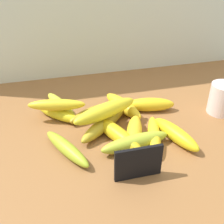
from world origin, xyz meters
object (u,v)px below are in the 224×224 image
coffee_mug (224,99)px  banana_3 (134,132)px  banana_6 (150,105)px  banana_2 (135,142)px  banana_13 (105,110)px  banana_7 (176,134)px  banana_12 (57,105)px  banana_1 (61,106)px  banana_8 (58,113)px  banana_10 (105,124)px  banana_4 (116,133)px  banana_5 (92,113)px  banana_9 (123,106)px  chalkboard_sign (138,164)px  banana_0 (67,148)px  banana_11 (154,135)px

coffee_mug → banana_3: bearing=-169.3°
banana_6 → banana_2: bearing=-121.6°
banana_2 → banana_13: bearing=116.7°
banana_6 → banana_13: size_ratio=0.76×
banana_7 → banana_13: (-17.02, 10.03, 4.07)cm
coffee_mug → banana_6: (-21.48, 6.65, -2.59)cm
banana_7 → banana_12: banana_12 is taller
banana_1 → banana_8: banana_8 is taller
banana_13 → banana_10: bearing=-108.6°
banana_4 → banana_5: bearing=110.0°
banana_5 → banana_7: banana_7 is taller
banana_4 → banana_7: 15.98cm
banana_3 → banana_1: bearing=132.1°
banana_5 → banana_7: size_ratio=0.94×
banana_9 → coffee_mug: bearing=-15.6°
coffee_mug → banana_4: (-35.55, -5.12, -2.66)cm
banana_5 → banana_9: 10.32cm
chalkboard_sign → banana_4: chalkboard_sign is taller
banana_8 → banana_13: (12.64, -8.47, 4.26)cm
coffee_mug → banana_5: bearing=170.1°
banana_1 → banana_5: banana_5 is taller
chalkboard_sign → banana_10: chalkboard_sign is taller
banana_9 → banana_12: (-20.21, -0.14, 3.36)cm
coffee_mug → banana_0: coffee_mug is taller
banana_1 → banana_10: size_ratio=0.88×
banana_0 → banana_4: banana_4 is taller
chalkboard_sign → banana_3: chalkboard_sign is taller
chalkboard_sign → coffee_mug: bearing=29.8°
coffee_mug → banana_13: coffee_mug is taller
coffee_mug → banana_6: size_ratio=0.63×
banana_2 → banana_10: bearing=119.3°
coffee_mug → banana_12: size_ratio=0.58×
banana_0 → banana_2: 17.52cm
banana_8 → banana_9: (20.10, -0.85, 0.19)cm
banana_2 → banana_10: banana_2 is taller
banana_1 → banana_2: bearing=-55.2°
coffee_mug → banana_0: bearing=-171.1°
banana_13 → banana_11: bearing=-37.3°
coffee_mug → banana_11: (-25.78, -8.03, -3.07)cm
banana_1 → banana_4: bearing=-55.8°
coffee_mug → banana_8: coffee_mug is taller
banana_9 → banana_4: bearing=-113.5°
banana_4 → banana_8: bearing=135.0°
banana_5 → banana_13: bearing=-66.3°
banana_1 → banana_5: bearing=-38.9°
banana_6 → banana_12: banana_12 is taller
chalkboard_sign → banana_4: bearing=94.6°
banana_1 → banana_2: (16.63, -23.89, 0.40)cm
chalkboard_sign → banana_7: size_ratio=0.67×
banana_11 → banana_5: bearing=133.4°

